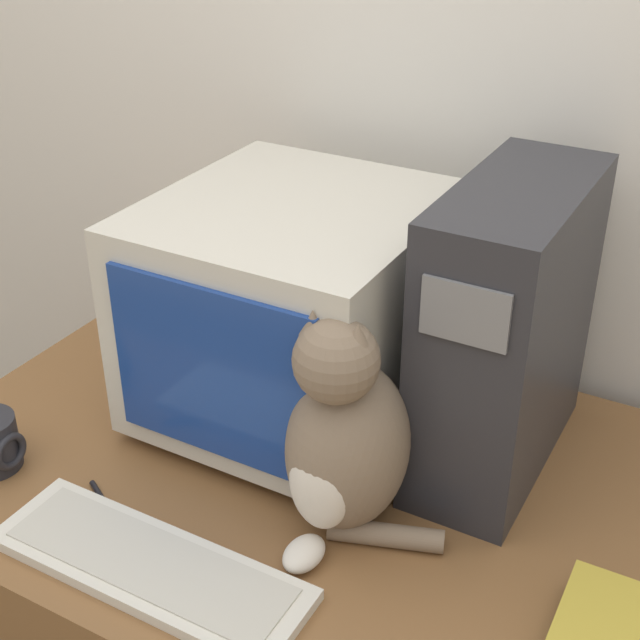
% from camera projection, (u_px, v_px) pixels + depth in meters
% --- Properties ---
extents(wall_back, '(7.00, 0.05, 2.50)m').
position_uv_depth(wall_back, '(460.00, 89.00, 1.55)').
color(wall_back, silver).
rests_on(wall_back, ground_plane).
extents(desk, '(1.31, 0.85, 0.75)m').
position_uv_depth(desk, '(323.00, 635.00, 1.61)').
color(desk, brown).
rests_on(desk, ground_plane).
extents(crt_monitor, '(0.44, 0.48, 0.39)m').
position_uv_depth(crt_monitor, '(295.00, 310.00, 1.47)').
color(crt_monitor, beige).
rests_on(crt_monitor, desk).
extents(computer_tower, '(0.17, 0.40, 0.47)m').
position_uv_depth(computer_tower, '(506.00, 331.00, 1.35)').
color(computer_tower, '#28282D').
rests_on(computer_tower, desk).
extents(keyboard, '(0.47, 0.15, 0.02)m').
position_uv_depth(keyboard, '(149.00, 566.00, 1.23)').
color(keyboard, silver).
rests_on(keyboard, desk).
extents(cat, '(0.25, 0.26, 0.36)m').
position_uv_depth(cat, '(345.00, 440.00, 1.25)').
color(cat, '#7A6651').
rests_on(cat, desk).
extents(book_stack, '(0.15, 0.18, 0.05)m').
position_uv_depth(book_stack, '(615.00, 637.00, 1.10)').
color(book_stack, '#28703D').
rests_on(book_stack, desk).
extents(pen, '(0.14, 0.08, 0.01)m').
position_uv_depth(pen, '(110.00, 511.00, 1.33)').
color(pen, black).
rests_on(pen, desk).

